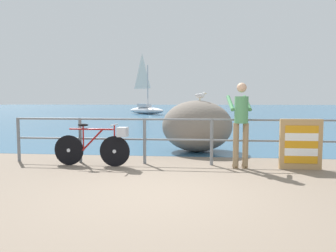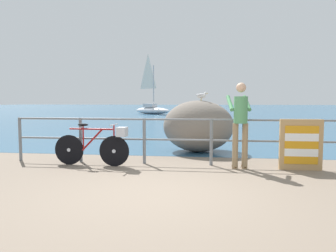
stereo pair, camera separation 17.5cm
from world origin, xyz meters
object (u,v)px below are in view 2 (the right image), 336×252
at_px(seagull, 201,95).
at_px(breakwater_boulder_main, 198,126).
at_px(bicycle, 98,144).
at_px(folded_deckchair_stack, 301,145).
at_px(person_at_railing, 240,121).
at_px(sailboat, 152,107).

bearing_deg(seagull, breakwater_boulder_main, -162.67).
height_order(bicycle, breakwater_boulder_main, breakwater_boulder_main).
relative_size(folded_deckchair_stack, breakwater_boulder_main, 0.54).
bearing_deg(breakwater_boulder_main, folded_deckchair_stack, -44.53).
xyz_separation_m(person_at_railing, sailboat, (-6.35, 25.36, -0.28)).
distance_m(breakwater_boulder_main, seagull, 0.85).
bearing_deg(folded_deckchair_stack, seagull, 134.33).
relative_size(person_at_railing, sailboat, 0.29).
xyz_separation_m(bicycle, folded_deckchair_stack, (4.25, 0.10, 0.06)).
bearing_deg(breakwater_boulder_main, seagull, 6.32).
height_order(bicycle, person_at_railing, person_at_railing).
distance_m(bicycle, person_at_railing, 3.08).
height_order(person_at_railing, seagull, person_at_railing).
xyz_separation_m(seagull, sailboat, (-5.50, 23.22, -0.84)).
xyz_separation_m(person_at_railing, breakwater_boulder_main, (-0.92, 2.13, -0.29)).
bearing_deg(breakwater_boulder_main, sailboat, 103.14).
bearing_deg(person_at_railing, bicycle, 84.61).
xyz_separation_m(person_at_railing, seagull, (-0.85, 2.14, 0.56)).
xyz_separation_m(folded_deckchair_stack, sailboat, (-7.57, 25.34, 0.19)).
relative_size(folded_deckchair_stack, sailboat, 0.17).
xyz_separation_m(person_at_railing, folded_deckchair_stack, (1.22, 0.02, -0.47)).
bearing_deg(breakwater_boulder_main, bicycle, -133.60).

